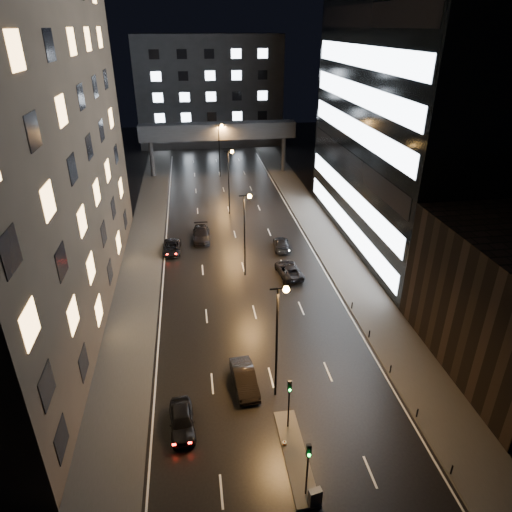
# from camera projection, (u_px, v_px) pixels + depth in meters

# --- Properties ---
(ground) EXTENTS (160.00, 160.00, 0.00)m
(ground) POSITION_uv_depth(u_px,v_px,m) (235.00, 234.00, 65.23)
(ground) COLOR black
(ground) RESTS_ON ground
(sidewalk_left) EXTENTS (5.00, 110.00, 0.15)m
(sidewalk_left) POSITION_uv_depth(u_px,v_px,m) (143.00, 255.00, 59.19)
(sidewalk_left) COLOR #383533
(sidewalk_left) RESTS_ON ground
(sidewalk_right) EXTENTS (5.00, 110.00, 0.15)m
(sidewalk_right) POSITION_uv_depth(u_px,v_px,m) (329.00, 243.00, 62.39)
(sidewalk_right) COLOR #383533
(sidewalk_right) RESTS_ON ground
(building_right_low) EXTENTS (10.00, 18.00, 12.00)m
(building_right_low) POSITION_uv_depth(u_px,v_px,m) (512.00, 306.00, 37.73)
(building_right_low) COLOR black
(building_right_low) RESTS_ON ground
(building_right_glass) EXTENTS (20.00, 36.00, 45.00)m
(building_right_glass) POSITION_uv_depth(u_px,v_px,m) (441.00, 65.00, 54.70)
(building_right_glass) COLOR black
(building_right_glass) RESTS_ON ground
(building_far) EXTENTS (34.00, 14.00, 25.00)m
(building_far) POSITION_uv_depth(u_px,v_px,m) (209.00, 90.00, 110.71)
(building_far) COLOR #333335
(building_far) RESTS_ON ground
(skybridge) EXTENTS (30.00, 3.00, 10.00)m
(skybridge) POSITION_uv_depth(u_px,v_px,m) (218.00, 132.00, 87.91)
(skybridge) COLOR #333335
(skybridge) RESTS_ON ground
(median_island) EXTENTS (1.60, 8.00, 0.15)m
(median_island) POSITION_uv_depth(u_px,v_px,m) (295.00, 455.00, 31.72)
(median_island) COLOR #383533
(median_island) RESTS_ON ground
(traffic_signal_near) EXTENTS (0.28, 0.34, 4.40)m
(traffic_signal_near) POSITION_uv_depth(u_px,v_px,m) (289.00, 397.00, 32.55)
(traffic_signal_near) COLOR black
(traffic_signal_near) RESTS_ON median_island
(traffic_signal_far) EXTENTS (0.28, 0.34, 4.40)m
(traffic_signal_far) POSITION_uv_depth(u_px,v_px,m) (308.00, 462.00, 27.70)
(traffic_signal_far) COLOR black
(traffic_signal_far) RESTS_ON median_island
(bollard_row) EXTENTS (0.12, 25.12, 0.90)m
(bollard_row) POSITION_uv_depth(u_px,v_px,m) (403.00, 390.00, 36.79)
(bollard_row) COLOR black
(bollard_row) RESTS_ON ground
(streetlight_near) EXTENTS (1.45, 0.50, 10.15)m
(streetlight_near) POSITION_uv_depth(u_px,v_px,m) (279.00, 329.00, 34.08)
(streetlight_near) COLOR black
(streetlight_near) RESTS_ON ground
(streetlight_mid_a) EXTENTS (1.45, 0.50, 10.15)m
(streetlight_mid_a) POSITION_uv_depth(u_px,v_px,m) (246.00, 225.00, 51.72)
(streetlight_mid_a) COLOR black
(streetlight_mid_a) RESTS_ON ground
(streetlight_mid_b) EXTENTS (1.45, 0.50, 10.15)m
(streetlight_mid_b) POSITION_uv_depth(u_px,v_px,m) (230.00, 174.00, 69.36)
(streetlight_mid_b) COLOR black
(streetlight_mid_b) RESTS_ON ground
(streetlight_far) EXTENTS (1.45, 0.50, 10.15)m
(streetlight_far) POSITION_uv_depth(u_px,v_px,m) (220.00, 144.00, 87.00)
(streetlight_far) COLOR black
(streetlight_far) RESTS_ON ground
(car_away_a) EXTENTS (2.11, 4.56, 1.51)m
(car_away_a) POSITION_uv_depth(u_px,v_px,m) (182.00, 420.00, 33.61)
(car_away_a) COLOR black
(car_away_a) RESTS_ON ground
(car_away_b) EXTENTS (2.11, 5.09, 1.64)m
(car_away_b) POSITION_uv_depth(u_px,v_px,m) (244.00, 379.00, 37.47)
(car_away_b) COLOR black
(car_away_b) RESTS_ON ground
(car_away_c) EXTENTS (2.38, 4.89, 1.34)m
(car_away_c) POSITION_uv_depth(u_px,v_px,m) (172.00, 247.00, 59.90)
(car_away_c) COLOR black
(car_away_c) RESTS_ON ground
(car_away_d) EXTENTS (2.39, 5.69, 1.64)m
(car_away_d) POSITION_uv_depth(u_px,v_px,m) (201.00, 234.00, 63.19)
(car_away_d) COLOR black
(car_away_d) RESTS_ON ground
(car_toward_a) EXTENTS (2.94, 5.49, 1.47)m
(car_toward_a) POSITION_uv_depth(u_px,v_px,m) (289.00, 270.00, 54.27)
(car_toward_a) COLOR black
(car_toward_a) RESTS_ON ground
(car_toward_b) EXTENTS (2.44, 4.96, 1.39)m
(car_toward_b) POSITION_uv_depth(u_px,v_px,m) (281.00, 244.00, 60.71)
(car_toward_b) COLOR black
(car_toward_b) RESTS_ON ground
(utility_cabinet) EXTENTS (0.89, 0.59, 1.15)m
(utility_cabinet) POSITION_uv_depth(u_px,v_px,m) (315.00, 497.00, 28.22)
(utility_cabinet) COLOR #4A4A4C
(utility_cabinet) RESTS_ON median_island
(cone_a) EXTENTS (0.45, 0.45, 0.57)m
(cone_a) POSITION_uv_depth(u_px,v_px,m) (284.00, 443.00, 32.36)
(cone_a) COLOR orange
(cone_a) RESTS_ON ground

